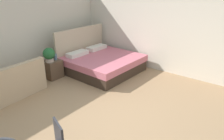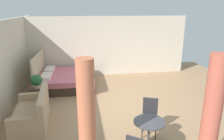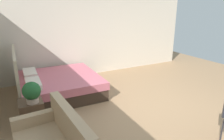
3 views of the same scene
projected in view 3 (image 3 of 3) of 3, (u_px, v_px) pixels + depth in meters
ground_plane at (156, 109)px, 4.61m from camera, size 9.25×9.80×0.02m
wall_right at (100, 37)px, 6.88m from camera, size 0.12×6.80×2.53m
bed at (57, 84)px, 5.31m from camera, size 2.08×2.06×1.26m
nightstand at (32, 113)px, 3.89m from camera, size 0.47×0.44×0.52m
potted_plant at (32, 92)px, 3.68m from camera, size 0.33×0.33×0.41m
vase at (30, 94)px, 3.90m from camera, size 0.09×0.09×0.17m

